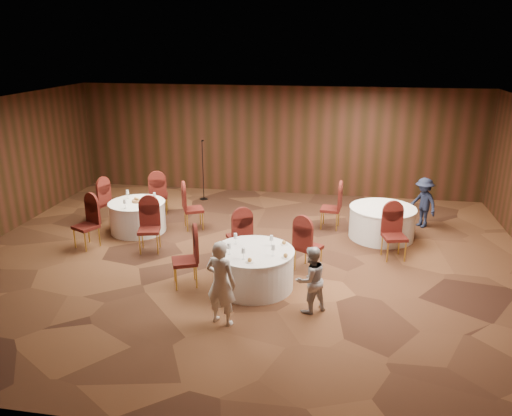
% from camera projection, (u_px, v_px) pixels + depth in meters
% --- Properties ---
extents(ground, '(12.00, 12.00, 0.00)m').
position_uv_depth(ground, '(245.00, 259.00, 10.67)').
color(ground, black).
rests_on(ground, ground).
extents(room_shell, '(12.00, 12.00, 12.00)m').
position_uv_depth(room_shell, '(245.00, 170.00, 10.04)').
color(room_shell, silver).
rests_on(room_shell, ground).
extents(table_main, '(1.54, 1.54, 0.74)m').
position_uv_depth(table_main, '(253.00, 268.00, 9.38)').
color(table_main, silver).
rests_on(table_main, ground).
extents(table_left, '(1.35, 1.35, 0.74)m').
position_uv_depth(table_left, '(138.00, 216.00, 12.12)').
color(table_left, silver).
rests_on(table_left, ground).
extents(table_right, '(1.54, 1.54, 0.74)m').
position_uv_depth(table_right, '(382.00, 222.00, 11.74)').
color(table_right, silver).
rests_on(table_right, ground).
extents(chairs_main, '(2.95, 2.05, 1.00)m').
position_uv_depth(chairs_main, '(245.00, 248.00, 9.99)').
color(chairs_main, '#3A0E0B').
rests_on(chairs_main, ground).
extents(chairs_left, '(3.18, 3.16, 1.00)m').
position_uv_depth(chairs_left, '(138.00, 212.00, 12.07)').
color(chairs_left, '#3A0E0B').
rests_on(chairs_left, ground).
extents(chairs_right, '(1.99, 2.23, 1.00)m').
position_uv_depth(chairs_right, '(360.00, 222.00, 11.42)').
color(chairs_right, '#3A0E0B').
rests_on(chairs_right, ground).
extents(tabletop_main, '(1.15, 1.04, 0.22)m').
position_uv_depth(tabletop_main, '(260.00, 248.00, 9.12)').
color(tabletop_main, silver).
rests_on(tabletop_main, table_main).
extents(tabletop_left, '(0.80, 0.79, 0.22)m').
position_uv_depth(tabletop_left, '(136.00, 199.00, 11.97)').
color(tabletop_left, silver).
rests_on(tabletop_left, table_left).
extents(tabletop_right, '(0.08, 0.08, 0.22)m').
position_uv_depth(tabletop_right, '(391.00, 205.00, 11.33)').
color(tabletop_right, silver).
rests_on(tabletop_right, table_right).
extents(mic_stand, '(0.24, 0.24, 1.75)m').
position_uv_depth(mic_stand, '(203.00, 182.00, 14.50)').
color(mic_stand, black).
rests_on(mic_stand, ground).
extents(woman_a, '(0.61, 0.49, 1.46)m').
position_uv_depth(woman_a, '(221.00, 283.00, 8.05)').
color(woman_a, silver).
rests_on(woman_a, ground).
extents(woman_b, '(0.74, 0.71, 1.19)m').
position_uv_depth(woman_b, '(311.00, 280.00, 8.45)').
color(woman_b, '#B5B5BA').
rests_on(woman_b, ground).
extents(man_c, '(0.85, 0.93, 1.25)m').
position_uv_depth(man_c, '(423.00, 203.00, 12.33)').
color(man_c, '#161C31').
rests_on(man_c, ground).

